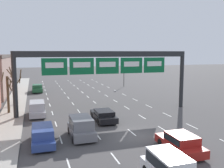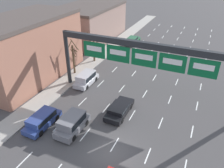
{
  "view_description": "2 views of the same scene",
  "coord_description": "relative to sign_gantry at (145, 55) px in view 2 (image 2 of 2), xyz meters",
  "views": [
    {
      "loc": [
        -8.6,
        -20.13,
        7.51
      ],
      "look_at": [
        1.11,
        10.75,
        3.38
      ],
      "focal_mm": 40.0,
      "sensor_mm": 36.0,
      "label": 1
    },
    {
      "loc": [
        6.07,
        -13.06,
        15.61
      ],
      "look_at": [
        -3.88,
        8.96,
        1.66
      ],
      "focal_mm": 35.0,
      "sensor_mm": 36.0,
      "label": 2
    }
  ],
  "objects": [
    {
      "name": "suv_grey",
      "position": [
        -4.79,
        -8.29,
        -5.1
      ],
      "size": [
        1.97,
        4.19,
        1.84
      ],
      "color": "slate",
      "rests_on": "ground_plane"
    },
    {
      "name": "suv_blue",
      "position": [
        -8.11,
        -9.0,
        -5.27
      ],
      "size": [
        1.81,
        4.49,
        1.51
      ],
      "color": "navy",
      "rests_on": "ground_plane"
    },
    {
      "name": "tree_bare_closest",
      "position": [
        -11.08,
        8.11,
        -3.31
      ],
      "size": [
        2.05,
        2.05,
        5.04
      ],
      "color": "brown",
      "rests_on": "sidewalk_left"
    },
    {
      "name": "building_near",
      "position": [
        -17.32,
        -0.51,
        -1.68
      ],
      "size": [
        8.62,
        16.71,
        8.86
      ],
      "color": "#9E6651",
      "rests_on": "ground_plane"
    },
    {
      "name": "ground_plane",
      "position": [
        0.0,
        -9.36,
        -6.12
      ],
      "size": [
        220.0,
        220.0,
        0.0
      ],
      "primitive_type": "plane",
      "color": "#474444"
    },
    {
      "name": "lane_dashes",
      "position": [
        0.0,
        4.14,
        -6.12
      ],
      "size": [
        13.32,
        67.0,
        0.01
      ],
      "color": "white",
      "rests_on": "ground_plane"
    },
    {
      "name": "sign_gantry",
      "position": [
        0.0,
        0.0,
        0.0
      ],
      "size": [
        21.93,
        0.7,
        7.65
      ],
      "color": "#232628",
      "rests_on": "ground_plane"
    },
    {
      "name": "car_black",
      "position": [
        -1.47,
        -3.74,
        -5.44
      ],
      "size": [
        1.99,
        4.77,
        1.24
      ],
      "color": "black",
      "rests_on": "ground_plane"
    },
    {
      "name": "tree_bare_second",
      "position": [
        -11.65,
        2.82,
        -3.26
      ],
      "size": [
        1.47,
        1.44,
        5.66
      ],
      "color": "brown",
      "rests_on": "sidewalk_left"
    },
    {
      "name": "sidewalk_left",
      "position": [
        -11.3,
        -9.36,
        -6.05
      ],
      "size": [
        2.8,
        110.0,
        0.15
      ],
      "color": "#A8A399",
      "rests_on": "ground_plane"
    },
    {
      "name": "building_far",
      "position": [
        -18.25,
        19.24,
        -2.58
      ],
      "size": [
        10.5,
        17.7,
        7.07
      ],
      "color": "gray",
      "rests_on": "ground_plane"
    },
    {
      "name": "car_green",
      "position": [
        -8.1,
        19.49,
        -5.34
      ],
      "size": [
        1.9,
        4.67,
        1.46
      ],
      "color": "#235B38",
      "rests_on": "ground_plane"
    },
    {
      "name": "suv_silver",
      "position": [
        -8.4,
        0.72,
        -5.16
      ],
      "size": [
        1.84,
        4.37,
        1.73
      ],
      "color": "#B7B7BC",
      "rests_on": "ground_plane"
    }
  ]
}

